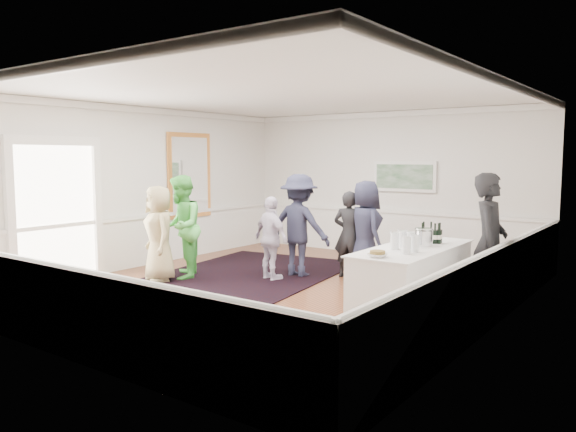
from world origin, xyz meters
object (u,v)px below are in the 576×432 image
Objects in this scene: nut_bowl at (377,254)px; guest_navy at (366,230)px; guest_green at (181,227)px; ice_bucket at (424,238)px; guest_dark_b at (349,234)px; bartender at (489,243)px; guest_tan at (159,234)px; serving_table at (413,281)px; guest_lilac at (271,238)px; guest_dark_a at (299,225)px.

guest_navy is at bearing 120.83° from nut_bowl.
ice_bucket is at bearing 54.56° from guest_green.
guest_dark_b reaches higher than nut_bowl.
bartender is 2.02m from nut_bowl.
nut_bowl is (1.93, -2.66, 0.21)m from guest_dark_b.
guest_tan is at bearing 30.83° from guest_dark_b.
nut_bowl is at bearing 156.17° from guest_navy.
serving_table is 2.61m from guest_dark_b.
guest_dark_b is 6.12× the size of ice_bucket.
ice_bucket reaches higher than serving_table.
guest_navy is at bearing 63.34° from guest_tan.
guest_green is 3.05m from guest_dark_b.
serving_table is 1.59× the size of guest_lilac.
guest_navy reaches higher than nut_bowl.
guest_green is at bearing -177.82° from serving_table.
ice_bucket is (3.06, -0.48, 0.33)m from guest_lilac.
guest_lilac reaches higher than ice_bucket.
guest_navy is (1.15, 0.43, -0.05)m from guest_dark_a.
serving_table is 4.58m from guest_tan.
bartender is at bearing 42.95° from ice_bucket.
ice_bucket is at bearing 72.23° from serving_table.
ice_bucket is (4.60, 0.78, 0.23)m from guest_tan.
guest_dark_b is at bearing 139.64° from serving_table.
guest_green is at bearing 90.44° from bartender.
guest_lilac is 0.84× the size of guest_navy.
guest_tan is at bearing -57.71° from guest_green.
bartender is 2.88m from guest_dark_b.
guest_lilac is 5.78× the size of ice_bucket.
guest_dark_a is at bearing 91.02° from guest_green.
bartender is 1.32× the size of guest_lilac.
ice_bucket is at bearing 122.13° from bartender.
guest_dark_a reaches higher than guest_lilac.
guest_dark_a is (-2.78, 1.25, 0.46)m from serving_table.
serving_table is at bearing 169.58° from guest_navy.
serving_table is 1.40× the size of guest_tan.
guest_lilac reaches higher than nut_bowl.
ice_bucket is (2.85, -1.04, 0.14)m from guest_dark_a.
guest_dark_a is 7.85× the size of nut_bowl.
guest_dark_a is at bearing 155.84° from serving_table.
guest_green is 4.43m from nut_bowl.
guest_tan reaches higher than guest_lilac.
guest_green is 1.65m from guest_lilac.
bartender is 1.05× the size of guest_green.
guest_dark_a reaches higher than guest_green.
nut_bowl is (-0.05, -0.98, 0.52)m from serving_table.
guest_tan is (-4.53, -0.57, 0.36)m from serving_table.
guest_lilac is (1.54, 1.25, -0.10)m from guest_tan.
guest_navy is at bearing 134.24° from serving_table.
bartender is 8.24× the size of nut_bowl.
guest_tan reaches higher than serving_table.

